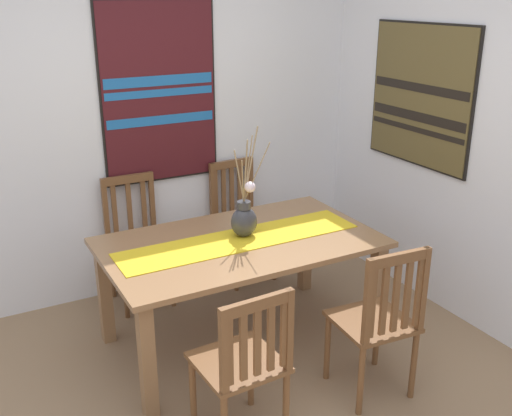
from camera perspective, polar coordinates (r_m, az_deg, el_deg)
ground_plane at (r=3.56m, az=0.07°, el=-19.22°), size 6.40×6.40×0.03m
wall_back at (r=4.56m, az=-11.30°, el=8.46°), size 6.40×0.12×2.70m
dining_table at (r=3.85m, az=-1.53°, el=-4.47°), size 1.74×1.02×0.74m
table_runner at (r=3.81m, az=-1.55°, el=-3.05°), size 1.60×0.36×0.01m
centerpiece_vase at (r=3.82m, az=-1.12°, el=-0.92°), size 0.19×0.25×0.72m
chair_0 at (r=4.54m, az=-11.37°, el=-2.99°), size 0.42×0.42×0.96m
chair_1 at (r=4.85m, az=-1.58°, el=-0.93°), size 0.45×0.45×0.96m
chair_2 at (r=3.47m, az=11.76°, el=-10.39°), size 0.45×0.45×0.96m
chair_3 at (r=3.08m, az=-1.16°, el=-14.62°), size 0.44×0.44×0.91m
painting_on_back_wall at (r=4.52m, az=-9.29°, el=10.83°), size 0.89×0.05×1.33m
painting_on_side_wall at (r=4.54m, az=15.53°, el=10.35°), size 0.05×1.00×1.02m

